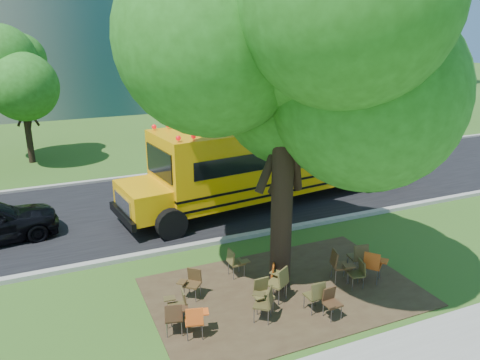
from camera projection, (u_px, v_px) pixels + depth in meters
name	position (u px, v px, depth m)	size (l,w,h in m)	color
ground	(242.00, 291.00, 12.51)	(160.00, 160.00, 0.00)	#2F531A
dirt_patch	(284.00, 292.00, 12.45)	(7.00, 4.50, 0.03)	#382819
asphalt_road	(171.00, 204.00, 18.61)	(80.00, 8.00, 0.04)	black
kerb_near	(205.00, 244.00, 15.10)	(80.00, 0.25, 0.14)	gray
kerb_far	(148.00, 175.00, 22.17)	(80.00, 0.25, 0.14)	gray
bg_tree_2	(21.00, 81.00, 23.27)	(4.80, 4.80, 6.62)	black
bg_tree_3	(272.00, 60.00, 26.21)	(5.60, 5.60, 7.84)	black
bg_tree_4	(396.00, 69.00, 28.59)	(5.00, 5.00, 6.85)	black
main_tree	(286.00, 59.00, 10.95)	(7.20, 7.20, 9.62)	black
school_bus	(293.00, 153.00, 19.02)	(13.37, 4.50, 3.21)	#E29B07
chair_0	(195.00, 319.00, 10.43)	(0.64, 0.50, 0.85)	#DA5217
chair_1	(175.00, 315.00, 10.55)	(0.64, 0.50, 0.85)	#402716
chair_2	(265.00, 301.00, 11.07)	(0.59, 0.75, 0.87)	#423A1C
chair_3	(262.00, 292.00, 11.49)	(0.55, 0.51, 0.85)	brown
chair_4	(316.00, 293.00, 11.41)	(0.57, 0.53, 0.87)	#46401E
chair_5	(331.00, 300.00, 11.20)	(0.51, 0.49, 0.78)	#3F2716
chair_6	(357.00, 271.00, 12.54)	(0.47, 0.59, 0.80)	#46401E
chair_7	(373.00, 263.00, 12.76)	(0.80, 0.63, 0.94)	#BB4B13
chair_8	(179.00, 303.00, 11.02)	(0.50, 0.60, 0.86)	#463B1E
chair_9	(192.00, 281.00, 12.04)	(0.69, 0.55, 0.81)	#473219
chair_10	(235.00, 261.00, 13.03)	(0.52, 0.56, 0.85)	brown
chair_11	(279.00, 280.00, 11.88)	(0.64, 0.79, 0.96)	brown
chair_12	(339.00, 263.00, 12.76)	(0.57, 0.73, 0.94)	#4D341B
chair_13	(359.00, 255.00, 13.24)	(0.68, 0.56, 0.95)	#4B4020
chair_14	(277.00, 275.00, 12.30)	(0.53, 0.68, 0.81)	#A34511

